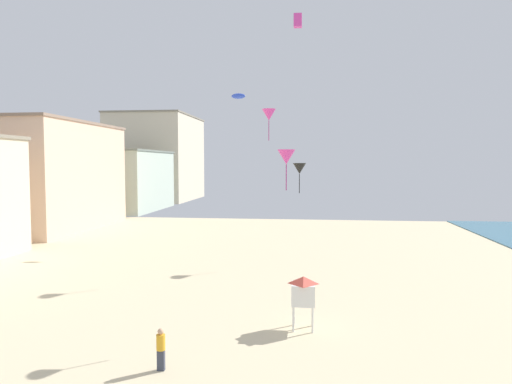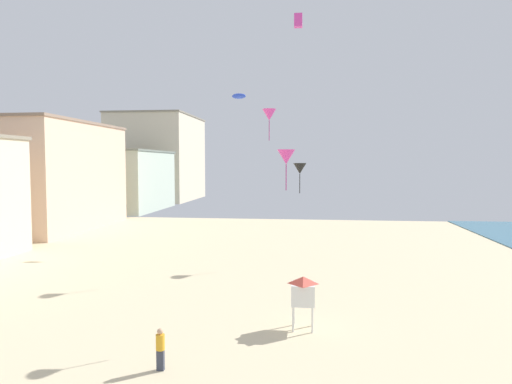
% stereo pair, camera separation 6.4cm
% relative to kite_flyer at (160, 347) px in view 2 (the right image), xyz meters
% --- Properties ---
extents(boardwalk_hotel_mid, '(14.36, 20.24, 12.93)m').
position_rel_kite_flyer_xyz_m(boardwalk_hotel_mid, '(-27.42, 36.02, 5.55)').
color(boardwalk_hotel_mid, beige).
rests_on(boardwalk_hotel_mid, ground).
extents(boardwalk_hotel_far, '(15.64, 18.83, 10.13)m').
position_rel_kite_flyer_xyz_m(boardwalk_hotel_far, '(-27.42, 58.23, 4.15)').
color(boardwalk_hotel_far, '#B7C6B2').
rests_on(boardwalk_hotel_far, ground).
extents(boardwalk_hotel_distant, '(15.99, 22.30, 18.24)m').
position_rel_kite_flyer_xyz_m(boardwalk_hotel_distant, '(-27.42, 80.94, 8.21)').
color(boardwalk_hotel_distant, beige).
rests_on(boardwalk_hotel_distant, ground).
extents(kite_flyer, '(0.34, 0.34, 1.64)m').
position_rel_kite_flyer_xyz_m(kite_flyer, '(0.00, 0.00, 0.00)').
color(kite_flyer, '#383D4C').
rests_on(kite_flyer, ground).
extents(lifeguard_stand, '(1.10, 1.10, 2.55)m').
position_rel_kite_flyer_xyz_m(lifeguard_stand, '(5.36, 5.10, 0.92)').
color(lifeguard_stand, white).
rests_on(lifeguard_stand, ground).
extents(kite_magenta_delta, '(1.03, 1.03, 2.34)m').
position_rel_kite_flyer_xyz_m(kite_magenta_delta, '(2.57, 17.80, 10.64)').
color(kite_magenta_delta, '#DB3D9E').
extents(kite_black_delta, '(1.06, 1.06, 2.41)m').
position_rel_kite_flyer_xyz_m(kite_black_delta, '(4.82, 20.17, 6.61)').
color(kite_black_delta, black).
extents(kite_magenta_box, '(0.73, 0.73, 1.15)m').
position_rel_kite_flyer_xyz_m(kite_magenta_box, '(4.47, 25.60, 19.81)').
color(kite_magenta_box, '#DB3D9E').
extents(kite_magenta_delta_2, '(0.87, 0.87, 1.97)m').
position_rel_kite_flyer_xyz_m(kite_magenta_delta_2, '(4.50, 5.59, 7.33)').
color(kite_magenta_delta_2, '#DB3D9E').
extents(kite_blue_parafoil, '(1.37, 0.38, 0.53)m').
position_rel_kite_flyer_xyz_m(kite_blue_parafoil, '(-1.38, 28.46, 13.62)').
color(kite_blue_parafoil, blue).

